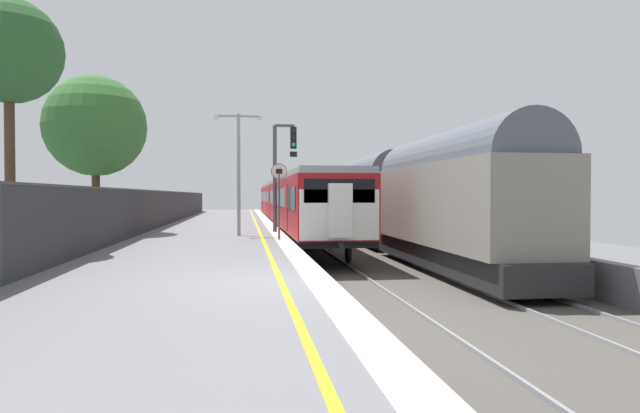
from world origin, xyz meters
name	(u,v)px	position (x,y,z in m)	size (l,w,h in m)	color
ground	(429,308)	(2.64, 0.00, -0.61)	(17.40, 110.00, 1.21)	slate
commuter_train_at_platform	(290,201)	(2.10, 27.51, 1.27)	(2.83, 40.58, 3.81)	maroon
freight_train_adjacent_track	(401,196)	(6.10, 14.04, 1.63)	(2.60, 25.08, 4.82)	#232326
signal_gantry	(281,165)	(0.63, 14.76, 3.08)	(1.10, 0.24, 4.92)	#47474C
speed_limit_sign	(279,191)	(0.25, 10.12, 1.82)	(0.59, 0.08, 2.87)	#59595B
platform_lamp_mid	(239,163)	(-1.27, 12.55, 3.01)	(2.00, 0.20, 5.04)	#93999E
background_tree_left	(11,54)	(-7.74, 6.52, 5.76)	(3.04, 3.04, 7.40)	#473323
background_tree_centre	(96,128)	(-7.52, 14.99, 4.63)	(4.43, 4.43, 6.95)	#473323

